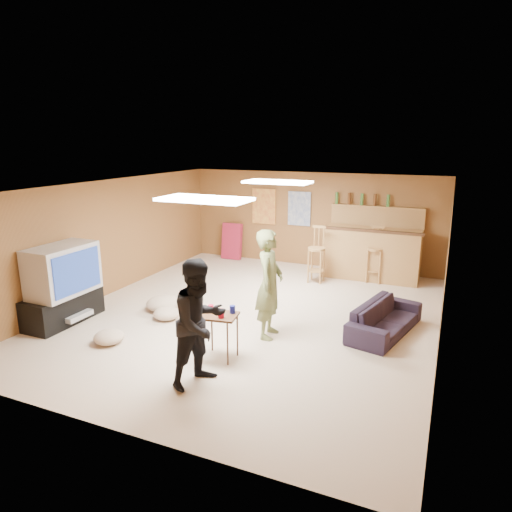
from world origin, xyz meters
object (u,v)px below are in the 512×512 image
at_px(tv_body, 63,270).
at_px(sofa, 385,318).
at_px(person_black, 200,323).
at_px(bar_counter, 371,254).
at_px(person_olive, 269,284).
at_px(tray_table, 219,336).

bearing_deg(tv_body, sofa, 18.66).
bearing_deg(person_black, sofa, -17.54).
bearing_deg(tv_body, bar_counter, 47.00).
bearing_deg(person_olive, person_black, 164.13).
distance_m(person_olive, sofa, 1.90).
relative_size(sofa, tray_table, 2.58).
relative_size(person_black, tray_table, 2.52).
height_order(tv_body, person_olive, person_olive).
bearing_deg(tray_table, person_olive, 69.31).
relative_size(person_black, sofa, 0.98).
distance_m(person_olive, tray_table, 1.13).
bearing_deg(person_olive, tray_table, 152.40).
xyz_separation_m(bar_counter, person_black, (-1.16, -5.24, 0.24)).
distance_m(bar_counter, person_olive, 3.74).
height_order(tv_body, bar_counter, tv_body).
height_order(person_black, tray_table, person_black).
bearing_deg(person_olive, tv_body, 97.41).
height_order(person_black, sofa, person_black).
relative_size(bar_counter, person_olive, 1.20).
distance_m(bar_counter, tray_table, 4.74).
bearing_deg(tray_table, bar_counter, 74.55).
distance_m(person_black, sofa, 3.12).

